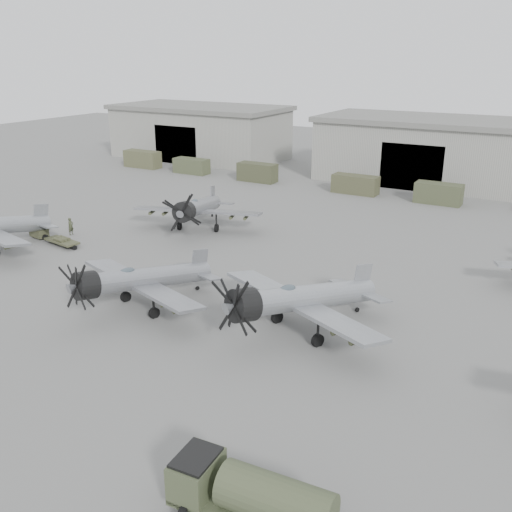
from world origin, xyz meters
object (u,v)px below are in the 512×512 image
at_px(aircraft_far_0, 197,208).
at_px(tug_trailer, 48,236).
at_px(aircraft_mid_1, 136,280).
at_px(ground_crew, 71,226).
at_px(fuel_tanker, 252,496).
at_px(aircraft_mid_2, 295,300).

xyz_separation_m(aircraft_far_0, tug_trailer, (-10.55, -9.75, -1.86)).
height_order(aircraft_mid_1, aircraft_far_0, aircraft_far_0).
bearing_deg(aircraft_mid_1, ground_crew, 167.06).
bearing_deg(tug_trailer, aircraft_mid_1, -14.73).
distance_m(tug_trailer, ground_crew, 2.57).
relative_size(fuel_tanker, tug_trailer, 1.01).
distance_m(aircraft_mid_1, ground_crew, 20.17).
relative_size(tug_trailer, ground_crew, 3.90).
height_order(aircraft_mid_1, aircraft_mid_2, aircraft_mid_2).
bearing_deg(aircraft_mid_2, ground_crew, -171.82).
bearing_deg(aircraft_far_0, ground_crew, -162.66).
bearing_deg(aircraft_far_0, fuel_tanker, -69.78).
xyz_separation_m(aircraft_mid_2, fuel_tanker, (5.59, -14.87, -0.96)).
xyz_separation_m(aircraft_mid_2, tug_trailer, (-29.00, 5.45, -1.93)).
distance_m(aircraft_far_0, tug_trailer, 14.48).
distance_m(aircraft_far_0, fuel_tanker, 38.52).
bearing_deg(tug_trailer, aircraft_far_0, 51.13).
height_order(aircraft_far_0, fuel_tanker, aircraft_far_0).
bearing_deg(fuel_tanker, ground_crew, 142.56).
bearing_deg(ground_crew, fuel_tanker, -122.11).
height_order(aircraft_mid_1, fuel_tanker, aircraft_mid_1).
relative_size(fuel_tanker, ground_crew, 3.92).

